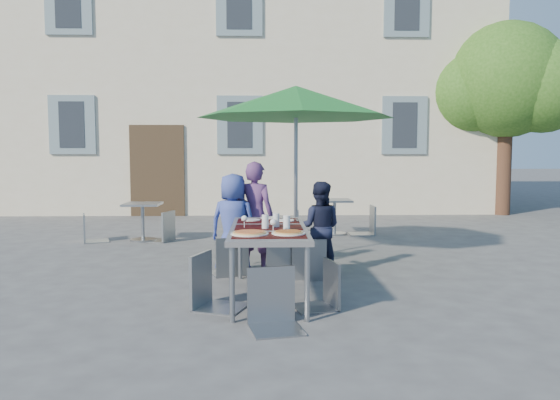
{
  "coord_description": "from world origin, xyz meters",
  "views": [
    {
      "loc": [
        0.55,
        -5.79,
        1.54
      ],
      "look_at": [
        0.76,
        0.82,
        0.96
      ],
      "focal_mm": 35.0,
      "sensor_mm": 36.0,
      "label": 1
    }
  ],
  "objects_px": {
    "cafe_table_0": "(143,217)",
    "bg_chair_l_1": "(301,206)",
    "chair_3": "(210,247)",
    "patio_umbrella": "(296,103)",
    "child_1": "(255,216)",
    "pizza_near_right": "(288,233)",
    "child_0": "(233,223)",
    "chair_4": "(323,256)",
    "child_2": "(319,227)",
    "chair_1": "(283,231)",
    "dining_table": "(269,233)",
    "pizza_near_left": "(250,233)",
    "chair_2": "(309,233)",
    "bg_chair_l_0": "(90,211)",
    "bg_chair_r_0": "(163,208)",
    "chair_5": "(273,262)",
    "bg_chair_r_1": "(367,202)",
    "chair_0": "(230,232)",
    "cafe_table_1": "(334,212)"
  },
  "relations": [
    {
      "from": "chair_1",
      "to": "bg_chair_r_0",
      "type": "relative_size",
      "value": 1.01
    },
    {
      "from": "child_1",
      "to": "cafe_table_1",
      "type": "distance_m",
      "value": 3.41
    },
    {
      "from": "child_2",
      "to": "bg_chair_r_0",
      "type": "bearing_deg",
      "value": -34.2
    },
    {
      "from": "pizza_near_right",
      "to": "child_2",
      "type": "bearing_deg",
      "value": 74.1
    },
    {
      "from": "bg_chair_l_0",
      "to": "cafe_table_1",
      "type": "xyz_separation_m",
      "value": [
        4.32,
        0.7,
        -0.12
      ]
    },
    {
      "from": "child_2",
      "to": "bg_chair_r_1",
      "type": "xyz_separation_m",
      "value": [
        1.24,
        3.26,
        0.02
      ]
    },
    {
      "from": "pizza_near_left",
      "to": "chair_2",
      "type": "distance_m",
      "value": 1.54
    },
    {
      "from": "child_2",
      "to": "chair_5",
      "type": "bearing_deg",
      "value": 85.98
    },
    {
      "from": "patio_umbrella",
      "to": "bg_chair_r_0",
      "type": "relative_size",
      "value": 2.85
    },
    {
      "from": "chair_0",
      "to": "bg_chair_r_0",
      "type": "xyz_separation_m",
      "value": [
        -1.32,
        2.7,
        0.03
      ]
    },
    {
      "from": "child_1",
      "to": "bg_chair_l_1",
      "type": "xyz_separation_m",
      "value": [
        0.84,
        3.26,
        -0.2
      ]
    },
    {
      "from": "chair_1",
      "to": "dining_table",
      "type": "bearing_deg",
      "value": -101.51
    },
    {
      "from": "child_2",
      "to": "chair_3",
      "type": "distance_m",
      "value": 1.97
    },
    {
      "from": "chair_5",
      "to": "cafe_table_0",
      "type": "height_order",
      "value": "chair_5"
    },
    {
      "from": "child_2",
      "to": "chair_3",
      "type": "xyz_separation_m",
      "value": [
        -1.24,
        -1.54,
        0.02
      ]
    },
    {
      "from": "child_1",
      "to": "bg_chair_l_1",
      "type": "relative_size",
      "value": 1.61
    },
    {
      "from": "child_0",
      "to": "bg_chair_l_0",
      "type": "height_order",
      "value": "child_0"
    },
    {
      "from": "pizza_near_left",
      "to": "cafe_table_0",
      "type": "distance_m",
      "value": 4.73
    },
    {
      "from": "chair_2",
      "to": "patio_umbrella",
      "type": "relative_size",
      "value": 0.34
    },
    {
      "from": "chair_5",
      "to": "chair_3",
      "type": "bearing_deg",
      "value": 134.5
    },
    {
      "from": "chair_1",
      "to": "child_0",
      "type": "bearing_deg",
      "value": 153.18
    },
    {
      "from": "cafe_table_0",
      "to": "bg_chair_l_1",
      "type": "xyz_separation_m",
      "value": [
        2.83,
        0.82,
        0.09
      ]
    },
    {
      "from": "pizza_near_right",
      "to": "patio_umbrella",
      "type": "height_order",
      "value": "patio_umbrella"
    },
    {
      "from": "chair_5",
      "to": "pizza_near_right",
      "type": "bearing_deg",
      "value": 72.85
    },
    {
      "from": "pizza_near_left",
      "to": "child_1",
      "type": "bearing_deg",
      "value": 89.23
    },
    {
      "from": "cafe_table_0",
      "to": "pizza_near_right",
      "type": "bearing_deg",
      "value": -61.32
    },
    {
      "from": "child_0",
      "to": "bg_chair_l_1",
      "type": "distance_m",
      "value": 3.56
    },
    {
      "from": "pizza_near_right",
      "to": "child_0",
      "type": "distance_m",
      "value": 1.83
    },
    {
      "from": "chair_4",
      "to": "child_2",
      "type": "bearing_deg",
      "value": 85.44
    },
    {
      "from": "chair_3",
      "to": "chair_5",
      "type": "bearing_deg",
      "value": -45.5
    },
    {
      "from": "pizza_near_right",
      "to": "chair_0",
      "type": "relative_size",
      "value": 0.34
    },
    {
      "from": "chair_2",
      "to": "patio_umbrella",
      "type": "xyz_separation_m",
      "value": [
        -0.09,
        1.27,
        1.69
      ]
    },
    {
      "from": "chair_1",
      "to": "child_2",
      "type": "bearing_deg",
      "value": 29.26
    },
    {
      "from": "pizza_near_right",
      "to": "chair_5",
      "type": "relative_size",
      "value": 0.33
    },
    {
      "from": "chair_3",
      "to": "patio_umbrella",
      "type": "height_order",
      "value": "patio_umbrella"
    },
    {
      "from": "dining_table",
      "to": "chair_1",
      "type": "height_order",
      "value": "chair_1"
    },
    {
      "from": "child_1",
      "to": "pizza_near_left",
      "type": "bearing_deg",
      "value": 112.06
    },
    {
      "from": "chair_1",
      "to": "bg_chair_l_0",
      "type": "distance_m",
      "value": 4.28
    },
    {
      "from": "cafe_table_1",
      "to": "bg_chair_r_0",
      "type": "bearing_deg",
      "value": -167.72
    },
    {
      "from": "bg_chair_l_1",
      "to": "chair_4",
      "type": "bearing_deg",
      "value": -91.58
    },
    {
      "from": "child_1",
      "to": "child_2",
      "type": "height_order",
      "value": "child_1"
    },
    {
      "from": "chair_1",
      "to": "chair_5",
      "type": "bearing_deg",
      "value": -94.56
    },
    {
      "from": "cafe_table_0",
      "to": "bg_chair_r_0",
      "type": "distance_m",
      "value": 0.4
    },
    {
      "from": "pizza_near_right",
      "to": "chair_0",
      "type": "height_order",
      "value": "chair_0"
    },
    {
      "from": "bg_chair_r_0",
      "to": "child_2",
      "type": "bearing_deg",
      "value": -46.37
    },
    {
      "from": "child_2",
      "to": "chair_5",
      "type": "height_order",
      "value": "child_2"
    },
    {
      "from": "bg_chair_l_0",
      "to": "child_0",
      "type": "bearing_deg",
      "value": -43.78
    },
    {
      "from": "chair_2",
      "to": "cafe_table_1",
      "type": "height_order",
      "value": "chair_2"
    },
    {
      "from": "child_0",
      "to": "bg_chair_r_1",
      "type": "xyz_separation_m",
      "value": [
        2.34,
        3.21,
        -0.03
      ]
    },
    {
      "from": "child_2",
      "to": "dining_table",
      "type": "bearing_deg",
      "value": 72.74
    }
  ]
}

